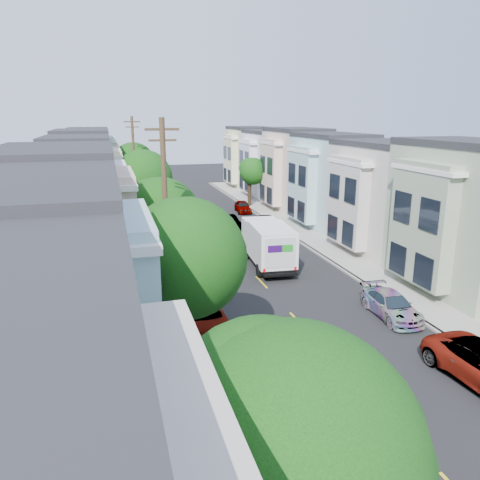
# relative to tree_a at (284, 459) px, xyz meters

# --- Properties ---
(ground) EXTENTS (160.00, 160.00, 0.00)m
(ground) POSITION_rel_tree_a_xyz_m (6.30, 14.22, -4.62)
(ground) COLOR black
(ground) RESTS_ON ground
(road_slab) EXTENTS (12.00, 70.00, 0.02)m
(road_slab) POSITION_rel_tree_a_xyz_m (6.30, 29.22, -4.61)
(road_slab) COLOR black
(road_slab) RESTS_ON ground
(curb_left) EXTENTS (0.30, 70.00, 0.15)m
(curb_left) POSITION_rel_tree_a_xyz_m (0.25, 29.22, -4.54)
(curb_left) COLOR gray
(curb_left) RESTS_ON ground
(curb_right) EXTENTS (0.30, 70.00, 0.15)m
(curb_right) POSITION_rel_tree_a_xyz_m (12.35, 29.22, -4.54)
(curb_right) COLOR gray
(curb_right) RESTS_ON ground
(sidewalk_left) EXTENTS (2.60, 70.00, 0.15)m
(sidewalk_left) POSITION_rel_tree_a_xyz_m (-1.05, 29.22, -4.54)
(sidewalk_left) COLOR gray
(sidewalk_left) RESTS_ON ground
(sidewalk_right) EXTENTS (2.60, 70.00, 0.15)m
(sidewalk_right) POSITION_rel_tree_a_xyz_m (13.65, 29.22, -4.54)
(sidewalk_right) COLOR gray
(sidewalk_right) RESTS_ON ground
(centerline) EXTENTS (0.12, 70.00, 0.01)m
(centerline) POSITION_rel_tree_a_xyz_m (6.30, 29.22, -4.62)
(centerline) COLOR gold
(centerline) RESTS_ON ground
(townhouse_row_left) EXTENTS (5.00, 70.00, 8.50)m
(townhouse_row_left) POSITION_rel_tree_a_xyz_m (-4.85, 29.22, -4.62)
(townhouse_row_left) COLOR beige
(townhouse_row_left) RESTS_ON ground
(townhouse_row_right) EXTENTS (5.00, 70.00, 8.50)m
(townhouse_row_right) POSITION_rel_tree_a_xyz_m (17.45, 29.22, -4.62)
(townhouse_row_right) COLOR beige
(townhouse_row_right) RESTS_ON ground
(tree_a) EXTENTS (4.70, 4.70, 6.99)m
(tree_a) POSITION_rel_tree_a_xyz_m (0.00, 0.00, 0.00)
(tree_a) COLOR black
(tree_a) RESTS_ON ground
(tree_b) EXTENTS (4.70, 4.70, 7.30)m
(tree_b) POSITION_rel_tree_a_xyz_m (-0.00, 10.76, 0.31)
(tree_b) COLOR black
(tree_b) RESTS_ON ground
(tree_c) EXTENTS (4.70, 4.70, 6.94)m
(tree_c) POSITION_rel_tree_a_xyz_m (0.00, 19.83, -0.05)
(tree_c) COLOR black
(tree_c) RESTS_ON ground
(tree_d) EXTENTS (4.70, 4.70, 7.65)m
(tree_d) POSITION_rel_tree_a_xyz_m (-0.00, 31.89, 0.66)
(tree_d) COLOR black
(tree_d) RESTS_ON ground
(tree_e) EXTENTS (4.70, 4.70, 7.47)m
(tree_e) POSITION_rel_tree_a_xyz_m (-0.00, 45.37, 0.48)
(tree_e) COLOR black
(tree_e) RESTS_ON ground
(tree_far_r) EXTENTS (3.10, 3.10, 5.60)m
(tree_far_r) POSITION_rel_tree_a_xyz_m (13.20, 44.82, -0.62)
(tree_far_r) COLOR black
(tree_far_r) RESTS_ON ground
(utility_pole_near) EXTENTS (1.60, 0.26, 10.00)m
(utility_pole_near) POSITION_rel_tree_a_xyz_m (0.00, 16.22, 0.53)
(utility_pole_near) COLOR #42301E
(utility_pole_near) RESTS_ON ground
(utility_pole_far) EXTENTS (1.60, 0.26, 10.00)m
(utility_pole_far) POSITION_rel_tree_a_xyz_m (0.00, 42.22, 0.53)
(utility_pole_far) COLOR #42301E
(utility_pole_far) RESTS_ON ground
(fedex_truck) EXTENTS (2.47, 6.42, 3.08)m
(fedex_truck) POSITION_rel_tree_a_xyz_m (7.73, 23.24, -2.90)
(fedex_truck) COLOR white
(fedex_truck) RESTS_ON ground
(lead_sedan) EXTENTS (1.74, 3.78, 1.22)m
(lead_sedan) POSITION_rel_tree_a_xyz_m (7.96, 34.81, -4.01)
(lead_sedan) COLOR black
(lead_sedan) RESTS_ON ground
(parked_left_b) EXTENTS (2.00, 4.29, 1.34)m
(parked_left_b) POSITION_rel_tree_a_xyz_m (1.40, 4.33, -3.95)
(parked_left_b) COLOR black
(parked_left_b) RESTS_ON ground
(parked_left_c) EXTENTS (2.28, 4.93, 1.37)m
(parked_left_c) POSITION_rel_tree_a_xyz_m (1.40, 14.55, -3.93)
(parked_left_c) COLOR #B7B7B7
(parked_left_c) RESTS_ON ground
(parked_left_d) EXTENTS (1.67, 4.12, 1.35)m
(parked_left_d) POSITION_rel_tree_a_xyz_m (1.40, 26.80, -3.95)
(parked_left_d) COLOR #4A0F03
(parked_left_d) RESTS_ON ground
(parked_right_b) EXTENTS (1.99, 4.29, 1.26)m
(parked_right_b) POSITION_rel_tree_a_xyz_m (11.20, 13.48, -3.99)
(parked_right_b) COLOR silver
(parked_right_b) RESTS_ON ground
(parked_right_c) EXTENTS (2.22, 4.62, 1.27)m
(parked_right_c) POSITION_rel_tree_a_xyz_m (11.20, 33.35, -3.98)
(parked_right_c) COLOR black
(parked_right_c) RESTS_ON ground
(parked_right_d) EXTENTS (1.87, 3.98, 1.25)m
(parked_right_d) POSITION_rel_tree_a_xyz_m (11.20, 41.71, -3.99)
(parked_right_d) COLOR black
(parked_right_d) RESTS_ON ground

